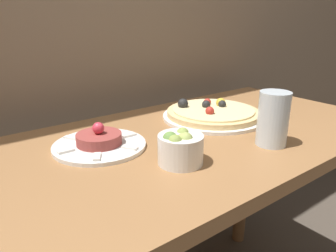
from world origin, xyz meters
TOP-DOWN VIEW (x-y plane):
  - dining_table at (0.00, 0.32)m, footprint 1.45×0.63m
  - pizza_plate at (0.25, 0.40)m, footprint 0.33×0.33m
  - tartare_plate at (-0.15, 0.40)m, footprint 0.24×0.24m
  - small_bowl at (-0.05, 0.20)m, footprint 0.10×0.10m
  - drinking_glass at (0.21, 0.14)m, footprint 0.08×0.08m

SIDE VIEW (x-z plane):
  - dining_table at x=0.00m, z-range 0.27..1.05m
  - tartare_plate at x=-0.15m, z-range 0.76..0.82m
  - pizza_plate at x=0.25m, z-range 0.76..0.82m
  - small_bowl at x=-0.05m, z-range 0.78..0.86m
  - drinking_glass at x=0.21m, z-range 0.78..0.92m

